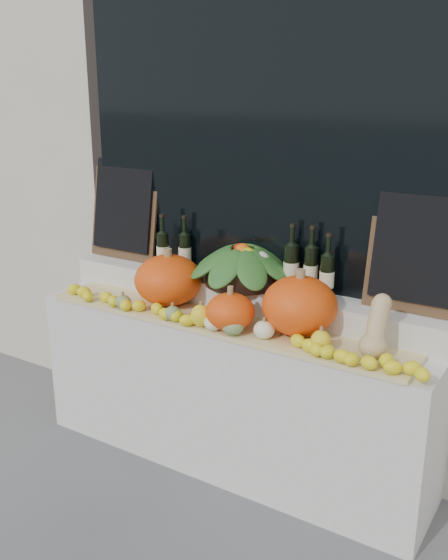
# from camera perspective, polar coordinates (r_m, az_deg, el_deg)

# --- Properties ---
(storefront_facade) EXTENTS (7.00, 0.94, 4.50)m
(storefront_facade) POSITION_cam_1_polar(r_m,az_deg,el_deg) (3.81, 6.75, 19.58)
(storefront_facade) COLOR beige
(storefront_facade) RESTS_ON ground
(display_sill) EXTENTS (2.30, 0.55, 0.88)m
(display_sill) POSITION_cam_1_polar(r_m,az_deg,el_deg) (3.59, 0.65, -10.08)
(display_sill) COLOR silver
(display_sill) RESTS_ON ground
(rear_tier) EXTENTS (2.30, 0.25, 0.16)m
(rear_tier) POSITION_cam_1_polar(r_m,az_deg,el_deg) (3.50, 1.96, -1.55)
(rear_tier) COLOR silver
(rear_tier) RESTS_ON display_sill
(straw_bedding) EXTENTS (2.10, 0.32, 0.02)m
(straw_bedding) POSITION_cam_1_polar(r_m,az_deg,el_deg) (3.31, -0.46, -3.98)
(straw_bedding) COLOR tan
(straw_bedding) RESTS_ON display_sill
(pumpkin_left) EXTENTS (0.45, 0.45, 0.28)m
(pumpkin_left) POSITION_cam_1_polar(r_m,az_deg,el_deg) (3.52, -5.10, 0.01)
(pumpkin_left) COLOR #F64E0C
(pumpkin_left) RESTS_ON straw_bedding
(pumpkin_right) EXTENTS (0.45, 0.45, 0.30)m
(pumpkin_right) POSITION_cam_1_polar(r_m,az_deg,el_deg) (3.11, 6.92, -2.35)
(pumpkin_right) COLOR #F64E0C
(pumpkin_right) RESTS_ON straw_bedding
(pumpkin_center) EXTENTS (0.30, 0.30, 0.19)m
(pumpkin_center) POSITION_cam_1_polar(r_m,az_deg,el_deg) (3.16, 0.58, -2.92)
(pumpkin_center) COLOR #F64E0C
(pumpkin_center) RESTS_ON straw_bedding
(butternut_squash) EXTENTS (0.13, 0.20, 0.28)m
(butternut_squash) POSITION_cam_1_polar(r_m,az_deg,el_deg) (2.94, 13.74, -4.48)
(butternut_squash) COLOR tan
(butternut_squash) RESTS_ON straw_bedding
(decorative_gourds) EXTENTS (1.26, 0.16, 0.14)m
(decorative_gourds) POSITION_cam_1_polar(r_m,az_deg,el_deg) (3.16, -0.08, -3.87)
(decorative_gourds) COLOR #2B5A1B
(decorative_gourds) RESTS_ON straw_bedding
(lemon_heap) EXTENTS (2.20, 0.16, 0.06)m
(lemon_heap) POSITION_cam_1_polar(r_m,az_deg,el_deg) (3.20, -1.52, -3.86)
(lemon_heap) COLOR yellow
(lemon_heap) RESTS_ON straw_bedding
(produce_bowl) EXTENTS (0.63, 0.63, 0.24)m
(produce_bowl) POSITION_cam_1_polar(r_m,az_deg,el_deg) (3.44, 1.72, 1.49)
(produce_bowl) COLOR black
(produce_bowl) RESTS_ON rear_tier
(wine_bottle_far_left) EXTENTS (0.08, 0.08, 0.33)m
(wine_bottle_far_left) POSITION_cam_1_polar(r_m,az_deg,el_deg) (3.73, -5.61, 2.71)
(wine_bottle_far_left) COLOR black
(wine_bottle_far_left) RESTS_ON rear_tier
(wine_bottle_near_left) EXTENTS (0.08, 0.08, 0.33)m
(wine_bottle_near_left) POSITION_cam_1_polar(r_m,az_deg,el_deg) (3.70, -3.60, 2.62)
(wine_bottle_near_left) COLOR black
(wine_bottle_near_left) RESTS_ON rear_tier
(wine_bottle_tall) EXTENTS (0.08, 0.08, 0.36)m
(wine_bottle_tall) POSITION_cam_1_polar(r_m,az_deg,el_deg) (3.35, 6.16, 1.20)
(wine_bottle_tall) COLOR black
(wine_bottle_tall) RESTS_ON rear_tier
(wine_bottle_near_right) EXTENTS (0.08, 0.08, 0.37)m
(wine_bottle_near_right) POSITION_cam_1_polar(r_m,az_deg,el_deg) (3.30, 7.93, 0.94)
(wine_bottle_near_right) COLOR black
(wine_bottle_near_right) RESTS_ON rear_tier
(wine_bottle_far_right) EXTENTS (0.08, 0.08, 0.35)m
(wine_bottle_far_right) POSITION_cam_1_polar(r_m,az_deg,el_deg) (3.23, 9.38, 0.34)
(wine_bottle_far_right) COLOR black
(wine_bottle_far_right) RESTS_ON rear_tier
(chalkboard_left) EXTENTS (0.50, 0.13, 0.61)m
(chalkboard_left) POSITION_cam_1_polar(r_m,az_deg,el_deg) (3.97, -9.14, 6.54)
(chalkboard_left) COLOR #4C331E
(chalkboard_left) RESTS_ON rear_tier
(chalkboard_right) EXTENTS (0.50, 0.13, 0.61)m
(chalkboard_right) POSITION_cam_1_polar(r_m,az_deg,el_deg) (3.11, 17.47, 2.86)
(chalkboard_right) COLOR #4C331E
(chalkboard_right) RESTS_ON rear_tier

